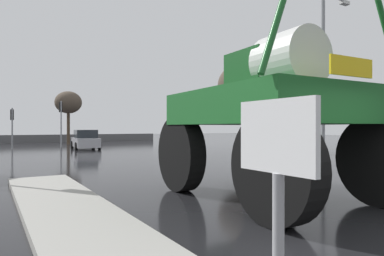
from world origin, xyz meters
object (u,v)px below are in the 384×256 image
object	(u,v)px
bare_tree_right	(247,86)
traffic_signal_far_right	(61,114)
sedan_ahead	(85,140)
traffic_signal_far_left	(12,119)
bare_tree_far_center	(68,103)
streetlight_near_right	(325,68)
oversize_sprayer	(271,116)
lane_arrow_sign	(277,190)
traffic_signal_near_right	(246,108)

from	to	relation	value
bare_tree_right	traffic_signal_far_right	bearing A→B (deg)	133.11
sedan_ahead	traffic_signal_far_left	size ratio (longest dim) A/B	1.31
bare_tree_far_center	traffic_signal_far_right	bearing A→B (deg)	-107.17
traffic_signal_far_right	bare_tree_far_center	world-z (taller)	bare_tree_far_center
bare_tree_far_center	bare_tree_right	bearing A→B (deg)	-61.74
streetlight_near_right	oversize_sprayer	bearing A→B (deg)	-151.64
sedan_ahead	lane_arrow_sign	bearing A→B (deg)	174.09
traffic_signal_far_right	bare_tree_right	xyz separation A→B (m)	(10.68, -11.41, 1.79)
traffic_signal_far_right	oversize_sprayer	bearing A→B (deg)	-88.46
lane_arrow_sign	oversize_sprayer	size ratio (longest dim) A/B	0.30
bare_tree_right	traffic_signal_near_right	bearing A→B (deg)	-130.87
lane_arrow_sign	oversize_sprayer	distance (m)	6.36
bare_tree_right	lane_arrow_sign	bearing A→B (deg)	-130.16
bare_tree_right	sedan_ahead	bearing A→B (deg)	137.47
lane_arrow_sign	bare_tree_right	bearing A→B (deg)	49.84
sedan_ahead	bare_tree_far_center	world-z (taller)	bare_tree_far_center
traffic_signal_near_right	streetlight_near_right	world-z (taller)	streetlight_near_right
lane_arrow_sign	traffic_signal_far_left	xyz separation A→B (m)	(0.13, 28.54, 1.01)
sedan_ahead	bare_tree_right	xyz separation A→B (m)	(9.33, -8.56, 3.96)
lane_arrow_sign	traffic_signal_far_right	world-z (taller)	traffic_signal_far_right
bare_tree_far_center	sedan_ahead	bearing A→B (deg)	-92.16
lane_arrow_sign	traffic_signal_near_right	distance (m)	12.49
sedan_ahead	bare_tree_right	distance (m)	13.27
bare_tree_right	bare_tree_far_center	distance (m)	19.06
streetlight_near_right	bare_tree_right	xyz separation A→B (m)	(2.91, 8.75, 0.29)
sedan_ahead	bare_tree_far_center	size ratio (longest dim) A/B	0.79
oversize_sprayer	bare_tree_right	world-z (taller)	bare_tree_right
sedan_ahead	oversize_sprayer	bearing A→B (deg)	-176.54
traffic_signal_near_right	bare_tree_right	world-z (taller)	bare_tree_right
traffic_signal_far_left	streetlight_near_right	distance (m)	23.26
traffic_signal_near_right	traffic_signal_far_right	world-z (taller)	traffic_signal_far_right
lane_arrow_sign	traffic_signal_far_right	bearing A→B (deg)	82.47
lane_arrow_sign	traffic_signal_near_right	size ratio (longest dim) A/B	0.50
oversize_sprayer	traffic_signal_near_right	size ratio (longest dim) A/B	1.67
traffic_signal_near_right	bare_tree_right	size ratio (longest dim) A/B	0.54
oversize_sprayer	sedan_ahead	bearing A→B (deg)	0.88
traffic_signal_far_right	bare_tree_far_center	xyz separation A→B (m)	(1.66, 5.37, 1.31)
traffic_signal_far_left	bare_tree_right	size ratio (longest dim) A/B	0.50
bare_tree_right	streetlight_near_right	bearing A→B (deg)	-108.41
bare_tree_far_center	lane_arrow_sign	bearing A→B (deg)	-99.10
traffic_signal_far_left	bare_tree_far_center	distance (m)	7.75
traffic_signal_far_right	streetlight_near_right	size ratio (longest dim) A/B	0.50
oversize_sprayer	traffic_signal_far_right	xyz separation A→B (m)	(-0.65, 24.00, 0.87)
lane_arrow_sign	oversize_sprayer	world-z (taller)	oversize_sprayer
traffic_signal_far_left	oversize_sprayer	bearing A→B (deg)	-79.89
traffic_signal_near_right	bare_tree_right	distance (m)	10.20
lane_arrow_sign	traffic_signal_near_right	world-z (taller)	traffic_signal_near_right
oversize_sprayer	traffic_signal_far_right	bearing A→B (deg)	4.33
lane_arrow_sign	traffic_signal_far_left	size ratio (longest dim) A/B	0.54
sedan_ahead	bare_tree_far_center	distance (m)	8.93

